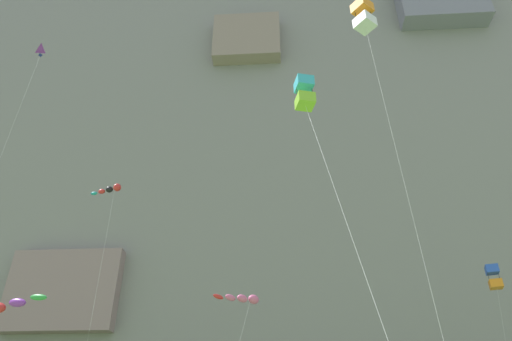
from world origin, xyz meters
TOP-DOWN VIEW (x-y plane):
  - cliff_face at (0.01, 52.93)m, footprint 180.00×23.64m
  - kite_windsock_mid_right at (-8.53, 25.23)m, footprint 3.06×2.87m
  - kite_delta_high_center at (-14.59, 21.66)m, footprint 2.27×4.76m
  - kite_windsock_front_field at (0.99, 30.85)m, footprint 3.54×4.45m
  - kite_box_high_right at (9.27, 14.79)m, footprint 1.40×3.52m
  - kite_box_mid_center at (21.95, 35.30)m, footprint 3.54×3.73m
  - kite_box_upper_mid at (5.21, 10.60)m, footprint 2.16×6.07m

SIDE VIEW (x-z plane):
  - kite_windsock_front_field at x=0.99m, z-range 6.01..19.09m
  - kite_box_upper_mid at x=5.21m, z-range 7.22..23.16m
  - kite_box_mid_center at x=21.95m, z-range 7.14..23.43m
  - kite_windsock_mid_right at x=-8.53m, z-range 9.37..29.00m
  - kite_box_high_right at x=9.27m, z-range 11.74..37.28m
  - kite_delta_high_center at x=-14.59m, z-range 12.19..42.37m
  - cliff_face at x=0.01m, z-range 0.00..82.49m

